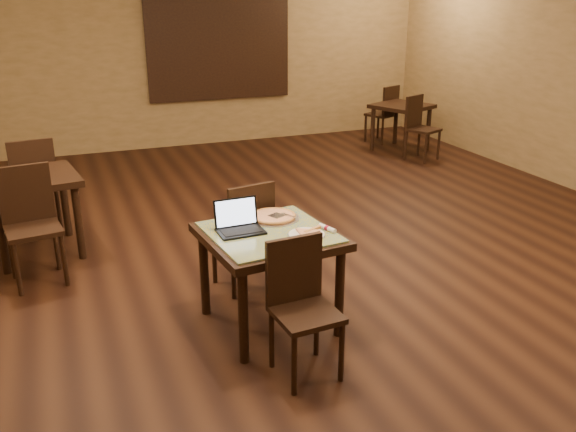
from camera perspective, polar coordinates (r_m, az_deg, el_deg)
name	(u,v)px	position (r m, az deg, el deg)	size (l,w,h in m)	color
ground	(314,260)	(5.80, 2.41, -4.16)	(10.00, 10.00, 0.00)	black
wall_back	(188,52)	(10.10, -9.33, 14.93)	(8.00, 0.02, 3.00)	#997C4E
mural	(219,48)	(10.17, -6.45, 15.39)	(2.34, 0.05, 1.64)	#22537F
tiled_table	(269,244)	(4.47, -1.77, -2.66)	(1.01, 1.01, 0.76)	black
chair_main_near	(301,299)	(4.00, 1.20, -7.77)	(0.43, 0.43, 0.92)	black
chair_main_far	(246,230)	(5.06, -3.94, -1.33)	(0.49, 0.49, 0.96)	black
laptop	(238,223)	(4.44, -4.67, -0.62)	(0.33, 0.26, 0.22)	black
plate	(307,235)	(4.34, 1.75, -1.76)	(0.26, 0.26, 0.01)	white
pizza_slice	(307,233)	(4.34, 1.76, -1.57)	(0.21, 0.21, 0.02)	beige
pizza_pan	(273,218)	(4.67, -1.39, -0.17)	(0.40, 0.40, 0.01)	silver
pizza_whole	(273,216)	(4.67, -1.39, -0.01)	(0.35, 0.35, 0.02)	beige
spatula	(277,216)	(4.65, -1.08, 0.04)	(0.10, 0.25, 0.01)	silver
napkin_roll	(327,228)	(4.44, 3.69, -1.14)	(0.08, 0.16, 0.04)	white
other_table_a	(401,112)	(9.88, 10.57, 9.52)	(1.03, 1.03, 0.73)	black
other_table_a_chair_near	(419,124)	(9.42, 12.15, 8.43)	(0.54, 0.54, 0.95)	black
other_table_a_chair_far	(385,111)	(10.39, 9.08, 9.71)	(0.54, 0.54, 0.95)	black
other_table_b	(31,189)	(6.22, -22.92, 2.32)	(0.95, 0.95, 0.78)	black
other_table_b_chair_near	(30,218)	(5.68, -22.96, -0.15)	(0.50, 0.50, 1.01)	black
other_table_b_chair_far	(34,180)	(6.81, -22.70, 3.12)	(0.50, 0.50, 1.01)	black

